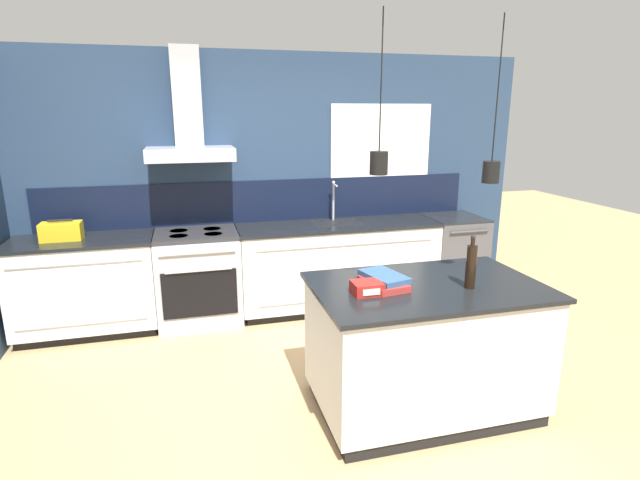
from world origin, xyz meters
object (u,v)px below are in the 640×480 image
at_px(dishwasher, 451,257).
at_px(red_supply_box, 367,288).
at_px(oven_range, 199,277).
at_px(bottle_on_island, 471,266).
at_px(yellow_toolbox, 61,231).
at_px(book_stack, 384,280).

bearing_deg(dishwasher, red_supply_box, -131.38).
distance_m(oven_range, bottle_on_island, 2.72).
relative_size(bottle_on_island, red_supply_box, 1.87).
relative_size(bottle_on_island, yellow_toolbox, 1.03).
relative_size(oven_range, yellow_toolbox, 2.68).
height_order(oven_range, red_supply_box, red_supply_box).
xyz_separation_m(dishwasher, red_supply_box, (-1.74, -1.97, 0.49)).
height_order(dishwasher, bottle_on_island, bottle_on_island).
bearing_deg(book_stack, yellow_toolbox, 141.17).
bearing_deg(oven_range, red_supply_box, -62.98).
height_order(oven_range, yellow_toolbox, yellow_toolbox).
distance_m(book_stack, yellow_toolbox, 2.98).
bearing_deg(yellow_toolbox, oven_range, -0.22).
bearing_deg(oven_range, dishwasher, 0.09).
xyz_separation_m(oven_range, book_stack, (1.16, -1.86, 0.49)).
bearing_deg(red_supply_box, book_stack, 34.06).
bearing_deg(bottle_on_island, oven_range, 129.67).
distance_m(oven_range, yellow_toolbox, 1.28).
relative_size(bottle_on_island, book_stack, 0.89).
xyz_separation_m(bottle_on_island, yellow_toolbox, (-2.85, 2.04, -0.07)).
relative_size(red_supply_box, yellow_toolbox, 0.55).
bearing_deg(dishwasher, bottle_on_island, -117.24).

